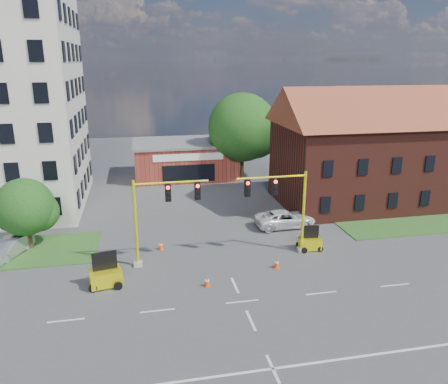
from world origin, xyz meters
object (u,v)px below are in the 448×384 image
Objects in this scene: signal_mast_east at (282,203)px; trailer_east at (310,242)px; trailer_west at (106,276)px; pickup_white at (285,219)px; signal_mast_west at (160,211)px.

signal_mast_east is 4.11m from trailer_east.
trailer_west is 1.20× the size of trailer_east.
pickup_white is at bearing 101.71° from trailer_east.
trailer_west is 0.43× the size of pickup_white.
trailer_west is at bearing -168.90° from signal_mast_east.
signal_mast_west is 2.79× the size of trailer_west.
signal_mast_east is at bearing -165.71° from trailer_east.
trailer_east is 0.36× the size of pickup_white.
signal_mast_west is 11.59m from trailer_east.
signal_mast_west reaches higher than trailer_west.
signal_mast_east is (8.71, 0.00, 0.00)m from signal_mast_west.
signal_mast_west is 8.71m from signal_mast_east.
trailer_west is (-3.66, -2.43, -3.23)m from signal_mast_west.
signal_mast_west and signal_mast_east have the same top height.
pickup_white is (2.10, 5.10, -3.20)m from signal_mast_east.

